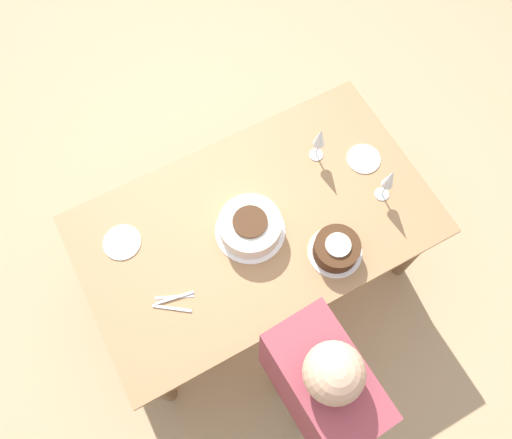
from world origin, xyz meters
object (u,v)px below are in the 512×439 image
object	(u,v)px
wine_glass_near	(320,138)
cake_center_white	(250,227)
person_cutting	(313,387)
cake_front_chocolate	(336,249)
wine_glass_far	(390,179)

from	to	relation	value
wine_glass_near	cake_center_white	bearing A→B (deg)	-157.15
wine_glass_near	person_cutting	world-z (taller)	person_cutting
cake_front_chocolate	wine_glass_near	xyz separation A→B (m)	(0.18, 0.47, 0.11)
cake_front_chocolate	wine_glass_near	world-z (taller)	wine_glass_near
cake_front_chocolate	person_cutting	size ratio (longest dim) A/B	0.16
wine_glass_near	wine_glass_far	world-z (taller)	wine_glass_far
wine_glass_far	person_cutting	xyz separation A→B (m)	(-0.75, -0.59, 0.05)
cake_front_chocolate	wine_glass_near	distance (m)	0.51
person_cutting	cake_center_white	bearing A→B (deg)	-12.54
cake_center_white	wine_glass_far	size ratio (longest dim) A/B	1.40
wine_glass_near	person_cutting	bearing A→B (deg)	-122.76
cake_front_chocolate	person_cutting	world-z (taller)	person_cutting
wine_glass_near	wine_glass_far	distance (m)	0.37
cake_center_white	person_cutting	world-z (taller)	person_cutting
cake_center_white	cake_front_chocolate	distance (m)	0.39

